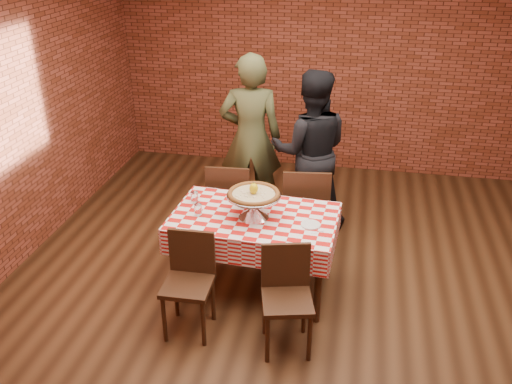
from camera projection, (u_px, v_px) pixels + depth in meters
ground at (295, 295)px, 4.98m from camera, size 6.00×6.00×0.00m
back_wall at (330, 62)px, 6.96m from camera, size 5.50×0.00×5.50m
table at (254, 252)px, 4.93m from camera, size 1.46×0.92×0.75m
tablecloth at (254, 228)px, 4.81m from camera, size 1.50×0.96×0.24m
pizza_stand at (254, 206)px, 4.69m from camera, size 0.60×0.60×0.21m
pizza at (254, 194)px, 4.64m from camera, size 0.57×0.57×0.03m
lemon at (254, 189)px, 4.62m from camera, size 0.10×0.10×0.10m
water_glass_left at (198, 210)px, 4.74m from camera, size 0.07×0.07×0.11m
water_glass_right at (195, 197)px, 4.96m from camera, size 0.07×0.07×0.11m
side_plate at (311, 225)px, 4.60m from camera, size 0.17×0.17×0.01m
sweetener_packet_a at (314, 233)px, 4.49m from camera, size 0.05×0.04×0.00m
sweetener_packet_b at (321, 230)px, 4.53m from camera, size 0.05×0.04×0.00m
condiment_caddy at (269, 193)px, 5.00m from camera, size 0.11×0.10×0.13m
chair_near_left at (188, 287)px, 4.37m from camera, size 0.39×0.39×0.86m
chair_near_right at (287, 303)px, 4.19m from camera, size 0.46×0.46×0.86m
chair_far_left at (231, 201)px, 5.66m from camera, size 0.47×0.47×0.92m
chair_far_right at (305, 206)px, 5.52m from camera, size 0.52×0.52×0.94m
diner_olive at (251, 138)px, 5.95m from camera, size 0.75×0.56×1.87m
diner_black at (310, 151)px, 5.78m from camera, size 0.93×0.77×1.75m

